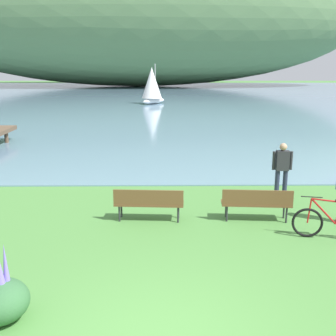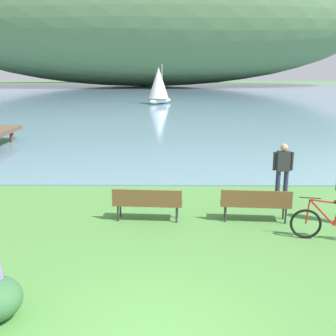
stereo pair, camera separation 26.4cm
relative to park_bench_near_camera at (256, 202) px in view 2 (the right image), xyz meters
name	(u,v)px [view 2 (the right image)]	position (x,y,z in m)	size (l,w,h in m)	color
bay_water	(170,97)	(-2.49, 43.26, -0.50)	(180.00, 80.00, 0.04)	#6B8EA8
distant_hillside	(144,15)	(-7.28, 68.99, 11.97)	(82.25, 28.00, 24.90)	#567A4C
park_bench_near_camera	(256,202)	(0.00, 0.00, 0.00)	(1.83, 0.62, 0.88)	brown
park_bench_further_along	(147,202)	(-2.80, 0.04, 0.00)	(1.83, 0.60, 0.88)	brown
bicycle_leaning_near_bench	(329,224)	(1.48, -1.18, -0.12)	(1.75, 0.40, 1.01)	black
person_at_shoreline	(283,168)	(1.16, 1.92, 0.46)	(0.61, 0.22, 1.71)	#282D47
sailboat_nearest_to_shore	(159,85)	(-3.52, 33.04, 1.40)	(2.96, 3.34, 4.00)	white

